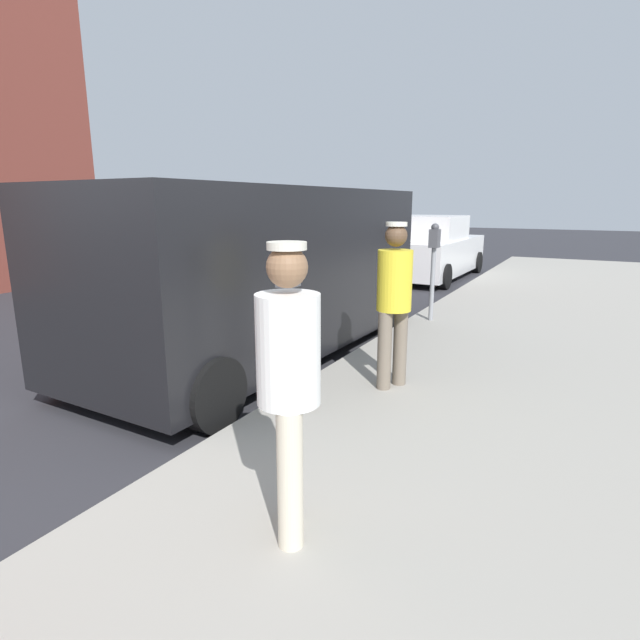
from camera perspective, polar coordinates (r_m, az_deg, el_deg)
name	(u,v)px	position (r m, az deg, el deg)	size (l,w,h in m)	color
ground_plane	(109,436)	(4.86, -22.80, -11.96)	(80.00, 80.00, 0.00)	#2D2D33
sidewalk_slab	(546,562)	(3.27, 24.23, -23.70)	(5.00, 32.00, 0.15)	#9E998E
parking_meter_near	(288,301)	(4.20, -3.60, 2.19)	(0.14, 0.18, 1.52)	gray
parking_meter_far	(434,255)	(8.06, 12.74, 7.15)	(0.14, 0.18, 1.52)	gray
pedestrian_in_white	(289,376)	(2.68, -3.57, -6.37)	(0.34, 0.34, 1.64)	beige
pedestrian_in_yellow	(394,295)	(5.00, 8.39, 2.78)	(0.34, 0.34, 1.65)	#726656
parked_van	(264,269)	(6.51, -6.34, 5.80)	(2.26, 5.26, 2.15)	black
parked_sedan_ahead	(430,250)	(13.85, 12.36, 7.74)	(2.00, 4.43, 1.65)	white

